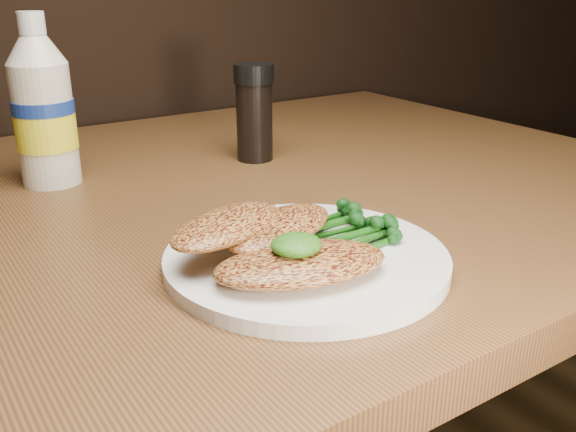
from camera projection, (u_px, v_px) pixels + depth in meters
plate at (306, 259)px, 0.54m from camera, size 0.24×0.24×0.01m
chicken_front at (301, 264)px, 0.49m from camera, size 0.15×0.11×0.02m
chicken_mid at (279, 227)px, 0.54m from camera, size 0.14×0.10×0.02m
chicken_back at (227, 225)px, 0.52m from camera, size 0.14×0.10×0.02m
pesto_front at (296, 245)px, 0.48m from camera, size 0.04×0.04×0.02m
broccolini_bundle at (336, 230)px, 0.56m from camera, size 0.13×0.11×0.02m
mayo_bottle at (42, 101)px, 0.72m from camera, size 0.07×0.07×0.19m
pepper_grinder at (254, 113)px, 0.83m from camera, size 0.06×0.06×0.13m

